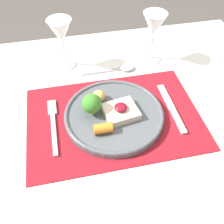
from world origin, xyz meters
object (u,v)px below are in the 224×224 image
(dinner_plate, at_px, (111,113))
(spoon, at_px, (122,68))
(wine_glass_far, at_px, (61,34))
(fork, at_px, (53,122))
(wine_glass_near, at_px, (154,27))
(knife, at_px, (173,111))

(dinner_plate, height_order, spoon, dinner_plate)
(wine_glass_far, bearing_deg, dinner_plate, -69.33)
(fork, bearing_deg, wine_glass_far, 80.02)
(spoon, height_order, wine_glass_near, wine_glass_near)
(knife, height_order, wine_glass_far, wine_glass_far)
(knife, distance_m, wine_glass_far, 0.42)
(dinner_plate, bearing_deg, wine_glass_near, 51.87)
(fork, relative_size, spoon, 1.08)
(dinner_plate, height_order, wine_glass_far, wine_glass_far)
(wine_glass_near, bearing_deg, dinner_plate, -128.13)
(wine_glass_far, bearing_deg, knife, -45.92)
(knife, height_order, spoon, spoon)
(fork, bearing_deg, wine_glass_near, 35.84)
(wine_glass_far, bearing_deg, spoon, -20.34)
(wine_glass_near, bearing_deg, wine_glass_far, 174.60)
(fork, height_order, wine_glass_far, wine_glass_far)
(wine_glass_far, bearing_deg, wine_glass_near, -5.40)
(knife, xyz_separation_m, spoon, (-0.10, 0.22, 0.00))
(knife, distance_m, wine_glass_near, 0.29)
(knife, relative_size, wine_glass_near, 1.16)
(fork, bearing_deg, spoon, 40.98)
(spoon, bearing_deg, fork, -138.90)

